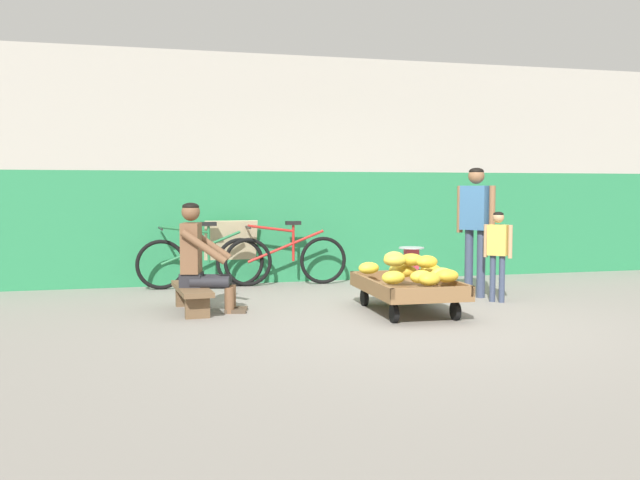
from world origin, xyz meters
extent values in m
plane|color=gray|center=(0.00, 0.00, 0.00)|extent=(80.00, 80.00, 0.00)
cube|color=#287F4C|center=(0.00, 3.31, 0.76)|extent=(16.00, 0.30, 1.52)
cube|color=#A8A399|center=(0.00, 3.31, 2.31)|extent=(16.00, 0.30, 1.57)
cube|color=brown|center=(0.16, 0.49, 0.23)|extent=(0.88, 1.47, 0.05)
cube|color=brown|center=(-0.24, 0.51, 0.31)|extent=(0.09, 1.44, 0.10)
cube|color=brown|center=(0.56, 0.48, 0.31)|extent=(0.09, 1.44, 0.10)
cube|color=brown|center=(0.18, 1.19, 0.31)|extent=(0.84, 0.07, 0.10)
cube|color=brown|center=(0.14, -0.20, 0.31)|extent=(0.84, 0.07, 0.10)
cylinder|color=black|center=(-0.14, 1.01, 0.09)|extent=(0.06, 0.18, 0.18)
cylinder|color=black|center=(0.49, 0.99, 0.09)|extent=(0.06, 0.18, 0.18)
cylinder|color=black|center=(-0.17, 0.00, 0.09)|extent=(0.06, 0.18, 0.18)
cylinder|color=black|center=(0.46, -0.02, 0.09)|extent=(0.06, 0.18, 0.18)
ellipsoid|color=yellow|center=(0.14, 0.07, 0.42)|extent=(0.27, 0.23, 0.13)
ellipsoid|color=gold|center=(0.15, -0.10, 0.42)|extent=(0.29, 0.26, 0.13)
ellipsoid|color=gold|center=(-0.15, 0.09, 0.42)|extent=(0.27, 0.23, 0.13)
ellipsoid|color=gold|center=(0.17, 0.58, 0.42)|extent=(0.28, 0.23, 0.13)
ellipsoid|color=gold|center=(0.42, 0.09, 0.42)|extent=(0.25, 0.19, 0.13)
ellipsoid|color=yellow|center=(-0.11, 0.93, 0.42)|extent=(0.28, 0.24, 0.13)
ellipsoid|color=gold|center=(0.46, 0.58, 0.42)|extent=(0.27, 0.23, 0.13)
ellipsoid|color=yellow|center=(0.42, 0.23, 0.42)|extent=(0.24, 0.18, 0.13)
ellipsoid|color=gold|center=(0.15, 0.73, 0.42)|extent=(0.30, 0.28, 0.13)
ellipsoid|color=gold|center=(0.20, 0.47, 0.55)|extent=(0.30, 0.28, 0.13)
ellipsoid|color=yellow|center=(0.11, 0.76, 0.55)|extent=(0.29, 0.26, 0.13)
ellipsoid|color=gold|center=(0.29, 0.30, 0.55)|extent=(0.28, 0.23, 0.13)
ellipsoid|color=gold|center=(0.01, 0.47, 0.55)|extent=(0.26, 0.20, 0.13)
cube|color=brown|center=(-2.00, 1.10, 0.24)|extent=(0.37, 1.12, 0.05)
cube|color=brown|center=(-2.02, 1.48, 0.11)|extent=(0.24, 0.10, 0.22)
cube|color=brown|center=(-1.97, 0.71, 0.11)|extent=(0.24, 0.10, 0.22)
cylinder|color=brown|center=(-1.59, 1.09, 0.14)|extent=(0.10, 0.10, 0.27)
cube|color=#4C3D2D|center=(-1.53, 1.08, 0.02)|extent=(0.23, 0.14, 0.04)
cylinder|color=#232328|center=(-1.78, 1.14, 0.32)|extent=(0.42, 0.22, 0.13)
cylinder|color=brown|center=(-1.63, 0.92, 0.14)|extent=(0.10, 0.10, 0.27)
cube|color=#4C3D2D|center=(-1.57, 0.90, 0.02)|extent=(0.23, 0.14, 0.04)
cylinder|color=#232328|center=(-1.82, 0.96, 0.32)|extent=(0.42, 0.22, 0.13)
cube|color=#232328|center=(-2.00, 1.10, 0.34)|extent=(0.28, 0.32, 0.14)
cube|color=brown|center=(-2.00, 1.10, 0.67)|extent=(0.25, 0.35, 0.52)
cylinder|color=brown|center=(-1.80, 1.26, 0.70)|extent=(0.47, 0.18, 0.36)
cylinder|color=brown|center=(-1.89, 0.87, 0.70)|extent=(0.47, 0.18, 0.36)
sphere|color=brown|center=(-2.00, 1.10, 1.05)|extent=(0.19, 0.19, 0.19)
ellipsoid|color=black|center=(-2.00, 1.10, 1.10)|extent=(0.17, 0.17, 0.09)
cube|color=gold|center=(0.61, 1.49, 0.15)|extent=(0.36, 0.28, 0.30)
cylinder|color=#28282D|center=(0.61, 1.49, 0.32)|extent=(0.20, 0.20, 0.03)
cube|color=#C6384C|center=(0.61, 1.49, 0.45)|extent=(0.16, 0.10, 0.24)
cylinder|color=white|center=(0.61, 1.44, 0.45)|extent=(0.13, 0.01, 0.13)
cylinder|color=#B2B5BA|center=(0.61, 1.49, 0.58)|extent=(0.30, 0.30, 0.01)
torus|color=black|center=(-2.26, 2.85, 0.32)|extent=(0.64, 0.08, 0.64)
torus|color=black|center=(-1.24, 2.90, 0.32)|extent=(0.64, 0.08, 0.64)
cylinder|color=#236B3D|center=(-1.75, 2.88, 0.52)|extent=(1.03, 0.09, 0.43)
cylinder|color=#236B3D|center=(-1.65, 2.88, 0.56)|extent=(0.04, 0.04, 0.48)
cylinder|color=#236B3D|center=(-1.95, 2.87, 0.76)|extent=(0.62, 0.07, 0.12)
cube|color=black|center=(-1.65, 2.88, 0.83)|extent=(0.20, 0.11, 0.05)
cylinder|color=black|center=(-2.26, 2.85, 0.78)|extent=(0.05, 0.48, 0.03)
torus|color=black|center=(-1.14, 2.87, 0.32)|extent=(0.64, 0.06, 0.64)
torus|color=black|center=(-0.12, 2.86, 0.32)|extent=(0.64, 0.06, 0.64)
cylinder|color=#AD231E|center=(-0.63, 2.86, 0.52)|extent=(1.03, 0.05, 0.43)
cylinder|color=#AD231E|center=(-0.53, 2.86, 0.56)|extent=(0.04, 0.04, 0.48)
cylinder|color=#AD231E|center=(-0.83, 2.87, 0.76)|extent=(0.62, 0.05, 0.12)
cube|color=black|center=(-0.53, 2.86, 0.83)|extent=(0.20, 0.10, 0.05)
cylinder|color=black|center=(-1.14, 2.87, 0.78)|extent=(0.04, 0.48, 0.03)
cube|color=#C6B289|center=(-1.33, 3.14, 0.43)|extent=(0.70, 0.29, 0.87)
cylinder|color=#38425B|center=(1.38, 1.23, 0.40)|extent=(0.10, 0.10, 0.80)
cylinder|color=#38425B|center=(1.29, 1.36, 0.40)|extent=(0.10, 0.10, 0.80)
cube|color=#386693|center=(1.33, 1.30, 1.06)|extent=(0.35, 0.38, 0.52)
cylinder|color=brown|center=(1.45, 1.12, 1.04)|extent=(0.07, 0.07, 0.56)
cylinder|color=brown|center=(1.21, 1.47, 1.04)|extent=(0.07, 0.07, 0.56)
sphere|color=brown|center=(1.33, 1.30, 1.44)|extent=(0.19, 0.19, 0.19)
ellipsoid|color=black|center=(1.33, 1.30, 1.49)|extent=(0.17, 0.17, 0.09)
cylinder|color=#38425B|center=(1.44, 0.84, 0.27)|extent=(0.07, 0.07, 0.53)
cylinder|color=#38425B|center=(1.36, 0.92, 0.27)|extent=(0.07, 0.07, 0.53)
cube|color=gold|center=(1.40, 0.88, 0.71)|extent=(0.24, 0.25, 0.35)
cylinder|color=tan|center=(1.50, 0.78, 0.69)|extent=(0.05, 0.05, 0.37)
cylinder|color=tan|center=(1.30, 0.98, 0.69)|extent=(0.05, 0.05, 0.37)
sphere|color=tan|center=(1.40, 0.88, 0.96)|extent=(0.13, 0.13, 0.13)
ellipsoid|color=black|center=(1.40, 0.88, 1.00)|extent=(0.12, 0.12, 0.06)
cube|color=green|center=(0.64, 1.12, 0.12)|extent=(0.18, 0.12, 0.24)
camera|label=1|loc=(-2.52, -6.24, 1.28)|focal=39.34mm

